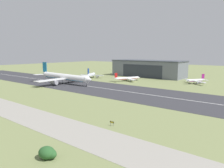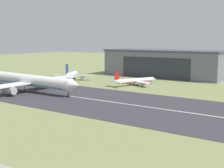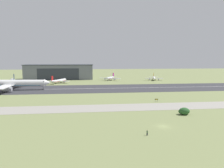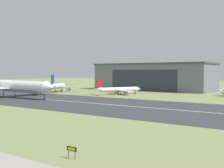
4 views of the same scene
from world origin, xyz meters
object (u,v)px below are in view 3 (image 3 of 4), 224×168
object	(u,v)px
airplane_landing	(9,83)
airplane_parked_centre	(154,78)
airplane_parked_east	(110,78)
airplane_parked_far_east	(13,81)
runway_sign	(156,99)
spectator_left	(147,133)
airplane_parked_west	(59,81)
shrub_clump	(184,111)

from	to	relation	value
airplane_landing	airplane_parked_centre	size ratio (longest dim) A/B	3.07
airplane_parked_east	airplane_parked_far_east	bearing A→B (deg)	-165.15
airplane_parked_centre	runway_sign	world-z (taller)	airplane_parked_centre
airplane_landing	airplane_parked_east	distance (m)	102.40
airplane_landing	spectator_left	world-z (taller)	airplane_landing
airplane_parked_east	spectator_left	xyz separation A→B (m)	(-7.60, -165.99, -1.76)
airplane_parked_east	runway_sign	size ratio (longest dim) A/B	12.52
airplane_parked_west	runway_sign	bearing A→B (deg)	-57.45
airplane_parked_centre	shrub_clump	xyz separation A→B (m)	(-31.75, -139.45, -1.10)
airplane_parked_east	runway_sign	world-z (taller)	airplane_parked_east
airplane_parked_west	spectator_left	bearing A→B (deg)	-73.71
airplane_parked_far_east	airplane_parked_centre	bearing A→B (deg)	8.06
airplane_landing	airplane_parked_centre	distance (m)	139.36
airplane_parked_east	airplane_parked_centre	bearing A→B (deg)	-5.77
airplane_landing	airplane_parked_centre	bearing A→B (deg)	24.72
airplane_parked_centre	runway_sign	bearing A→B (deg)	-107.02
airplane_landing	shrub_clump	size ratio (longest dim) A/B	12.52
airplane_parked_east	runway_sign	xyz separation A→B (m)	(11.44, -116.92, -1.43)
spectator_left	runway_sign	bearing A→B (deg)	68.79
spectator_left	airplane_parked_centre	bearing A→B (deg)	71.69
airplane_parked_centre	spectator_left	size ratio (longest dim) A/B	12.12
airplane_landing	airplane_parked_west	size ratio (longest dim) A/B	2.39
shrub_clump	spectator_left	xyz separation A→B (m)	(-21.65, -21.91, -0.50)
airplane_parked_far_east	shrub_clump	distance (m)	159.00
airplane_parked_far_east	airplane_landing	bearing A→B (deg)	-76.67
runway_sign	airplane_parked_centre	bearing A→B (deg)	72.98
airplane_parked_far_east	spectator_left	size ratio (longest dim) A/B	13.95
airplane_parked_west	spectator_left	world-z (taller)	airplane_parked_west
airplane_parked_west	shrub_clump	size ratio (longest dim) A/B	5.24
airplane_landing	airplane_parked_west	world-z (taller)	airplane_landing
airplane_landing	runway_sign	size ratio (longest dim) A/B	35.67
runway_sign	airplane_parked_west	bearing A→B (deg)	122.55
airplane_parked_east	airplane_parked_far_east	size ratio (longest dim) A/B	0.94
runway_sign	airplane_parked_east	bearing A→B (deg)	95.59
airplane_parked_centre	spectator_left	xyz separation A→B (m)	(-53.40, -161.36, -1.60)
airplane_parked_centre	airplane_parked_east	bearing A→B (deg)	174.23
airplane_parked_centre	airplane_parked_far_east	bearing A→B (deg)	-171.94
spectator_left	airplane_parked_far_east	bearing A→B (deg)	120.11
runway_sign	airplane_parked_far_east	bearing A→B (deg)	137.47
airplane_parked_west	spectator_left	xyz separation A→B (m)	(42.55, -145.55, -1.54)
airplane_parked_centre	airplane_parked_far_east	world-z (taller)	airplane_parked_far_east
airplane_parked_far_east	runway_sign	bearing A→B (deg)	-42.53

